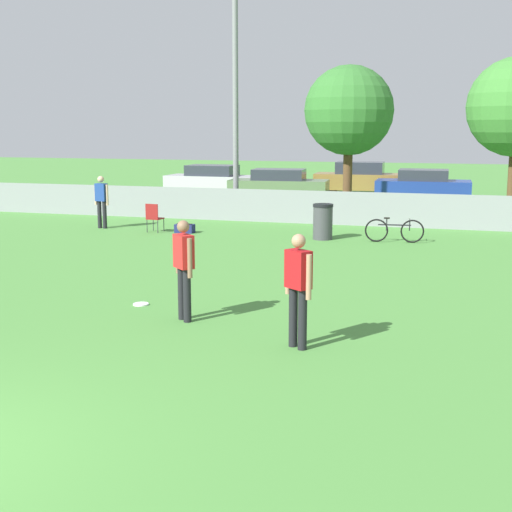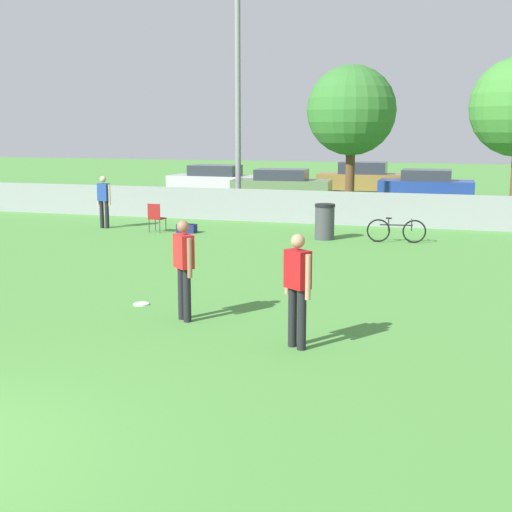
{
  "view_description": "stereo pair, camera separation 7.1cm",
  "coord_description": "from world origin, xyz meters",
  "px_view_note": "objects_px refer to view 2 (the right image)",
  "views": [
    {
      "loc": [
        5.36,
        -4.94,
        3.17
      ],
      "look_at": [
        2.0,
        6.22,
        1.05
      ],
      "focal_mm": 50.0,
      "sensor_mm": 36.0,
      "label": 1
    },
    {
      "loc": [
        5.43,
        -4.92,
        3.17
      ],
      "look_at": [
        2.0,
        6.22,
        1.05
      ],
      "focal_mm": 50.0,
      "sensor_mm": 36.0,
      "label": 2
    }
  ],
  "objects_px": {
    "bicycle_sideline": "(396,230)",
    "player_defender_red": "(297,283)",
    "frisbee_disc": "(141,304)",
    "parked_car_silver": "(215,180)",
    "light_pole": "(238,63)",
    "parked_car_blue": "(426,185)",
    "folding_chair_sideline": "(156,216)",
    "gear_bag_sideline": "(187,228)",
    "trash_bin": "(325,222)",
    "parked_car_olive": "(282,184)",
    "tree_near_pole": "(351,111)",
    "player_thrower_red": "(184,264)",
    "spectator_in_blue": "(104,199)",
    "parked_car_tan": "(363,178)"
  },
  "relations": [
    {
      "from": "frisbee_disc",
      "to": "parked_car_tan",
      "type": "xyz_separation_m",
      "value": [
        0.47,
        23.01,
        0.71
      ]
    },
    {
      "from": "trash_bin",
      "to": "gear_bag_sideline",
      "type": "height_order",
      "value": "trash_bin"
    },
    {
      "from": "gear_bag_sideline",
      "to": "parked_car_olive",
      "type": "relative_size",
      "value": 0.13
    },
    {
      "from": "trash_bin",
      "to": "parked_car_olive",
      "type": "height_order",
      "value": "parked_car_olive"
    },
    {
      "from": "bicycle_sideline",
      "to": "trash_bin",
      "type": "xyz_separation_m",
      "value": [
        -2.02,
        -0.03,
        0.17
      ]
    },
    {
      "from": "spectator_in_blue",
      "to": "parked_car_tan",
      "type": "bearing_deg",
      "value": -106.31
    },
    {
      "from": "player_thrower_red",
      "to": "bicycle_sideline",
      "type": "height_order",
      "value": "player_thrower_red"
    },
    {
      "from": "tree_near_pole",
      "to": "player_defender_red",
      "type": "bearing_deg",
      "value": -83.05
    },
    {
      "from": "parked_car_olive",
      "to": "gear_bag_sideline",
      "type": "bearing_deg",
      "value": -95.25
    },
    {
      "from": "light_pole",
      "to": "parked_car_blue",
      "type": "xyz_separation_m",
      "value": [
        6.12,
        7.91,
        -4.73
      ]
    },
    {
      "from": "trash_bin",
      "to": "parked_car_silver",
      "type": "height_order",
      "value": "parked_car_silver"
    },
    {
      "from": "parked_car_tan",
      "to": "parked_car_blue",
      "type": "height_order",
      "value": "parked_car_tan"
    },
    {
      "from": "player_thrower_red",
      "to": "parked_car_blue",
      "type": "xyz_separation_m",
      "value": [
        2.42,
        21.78,
        -0.32
      ]
    },
    {
      "from": "frisbee_disc",
      "to": "parked_car_blue",
      "type": "height_order",
      "value": "parked_car_blue"
    },
    {
      "from": "tree_near_pole",
      "to": "gear_bag_sideline",
      "type": "relative_size",
      "value": 9.2
    },
    {
      "from": "player_defender_red",
      "to": "trash_bin",
      "type": "height_order",
      "value": "player_defender_red"
    },
    {
      "from": "spectator_in_blue",
      "to": "trash_bin",
      "type": "height_order",
      "value": "spectator_in_blue"
    },
    {
      "from": "bicycle_sideline",
      "to": "player_defender_red",
      "type": "bearing_deg",
      "value": -98.71
    },
    {
      "from": "spectator_in_blue",
      "to": "light_pole",
      "type": "bearing_deg",
      "value": -117.45
    },
    {
      "from": "parked_car_silver",
      "to": "parked_car_blue",
      "type": "distance_m",
      "value": 9.9
    },
    {
      "from": "light_pole",
      "to": "trash_bin",
      "type": "bearing_deg",
      "value": -48.34
    },
    {
      "from": "folding_chair_sideline",
      "to": "trash_bin",
      "type": "bearing_deg",
      "value": -173.27
    },
    {
      "from": "trash_bin",
      "to": "gear_bag_sideline",
      "type": "xyz_separation_m",
      "value": [
        -4.27,
        0.06,
        -0.38
      ]
    },
    {
      "from": "parked_car_olive",
      "to": "parked_car_tan",
      "type": "xyz_separation_m",
      "value": [
        3.03,
        3.76,
        0.06
      ]
    },
    {
      "from": "frisbee_disc",
      "to": "parked_car_silver",
      "type": "xyz_separation_m",
      "value": [
        -6.31,
        20.88,
        0.65
      ]
    },
    {
      "from": "tree_near_pole",
      "to": "spectator_in_blue",
      "type": "distance_m",
      "value": 8.92
    },
    {
      "from": "tree_near_pole",
      "to": "frisbee_disc",
      "type": "xyz_separation_m",
      "value": [
        -1.46,
        -13.47,
        -3.69
      ]
    },
    {
      "from": "bicycle_sideline",
      "to": "parked_car_blue",
      "type": "bearing_deg",
      "value": 83.41
    },
    {
      "from": "player_defender_red",
      "to": "parked_car_silver",
      "type": "height_order",
      "value": "player_defender_red"
    },
    {
      "from": "folding_chair_sideline",
      "to": "gear_bag_sideline",
      "type": "bearing_deg",
      "value": -163.68
    },
    {
      "from": "frisbee_disc",
      "to": "parked_car_olive",
      "type": "bearing_deg",
      "value": 97.59
    },
    {
      "from": "parked_car_silver",
      "to": "parked_car_blue",
      "type": "height_order",
      "value": "parked_car_silver"
    },
    {
      "from": "player_defender_red",
      "to": "parked_car_tan",
      "type": "xyz_separation_m",
      "value": [
        -2.84,
        24.67,
        -0.24
      ]
    },
    {
      "from": "bicycle_sideline",
      "to": "gear_bag_sideline",
      "type": "xyz_separation_m",
      "value": [
        -6.28,
        0.03,
        -0.21
      ]
    },
    {
      "from": "tree_near_pole",
      "to": "gear_bag_sideline",
      "type": "height_order",
      "value": "tree_near_pole"
    },
    {
      "from": "spectator_in_blue",
      "to": "bicycle_sideline",
      "type": "distance_m",
      "value": 9.18
    },
    {
      "from": "tree_near_pole",
      "to": "parked_car_olive",
      "type": "relative_size",
      "value": 1.18
    },
    {
      "from": "gear_bag_sideline",
      "to": "parked_car_silver",
      "type": "bearing_deg",
      "value": 106.49
    },
    {
      "from": "frisbee_disc",
      "to": "parked_car_silver",
      "type": "height_order",
      "value": "parked_car_silver"
    },
    {
      "from": "player_defender_red",
      "to": "folding_chair_sideline",
      "type": "relative_size",
      "value": 1.91
    },
    {
      "from": "light_pole",
      "to": "player_thrower_red",
      "type": "relative_size",
      "value": 5.49
    },
    {
      "from": "light_pole",
      "to": "player_defender_red",
      "type": "distance_m",
      "value": 16.49
    },
    {
      "from": "spectator_in_blue",
      "to": "frisbee_disc",
      "type": "xyz_separation_m",
      "value": [
        5.52,
        -8.66,
        -0.92
      ]
    },
    {
      "from": "parked_car_silver",
      "to": "parked_car_blue",
      "type": "bearing_deg",
      "value": 1.99
    },
    {
      "from": "folding_chair_sideline",
      "to": "parked_car_silver",
      "type": "height_order",
      "value": "parked_car_silver"
    },
    {
      "from": "frisbee_disc",
      "to": "parked_car_blue",
      "type": "relative_size",
      "value": 0.07
    },
    {
      "from": "folding_chair_sideline",
      "to": "parked_car_tan",
      "type": "distance_m",
      "value": 15.24
    },
    {
      "from": "bicycle_sideline",
      "to": "folding_chair_sideline",
      "type": "bearing_deg",
      "value": 174.38
    },
    {
      "from": "frisbee_disc",
      "to": "folding_chair_sideline",
      "type": "xyz_separation_m",
      "value": [
        -3.58,
        8.32,
        0.48
      ]
    },
    {
      "from": "tree_near_pole",
      "to": "player_thrower_red",
      "type": "relative_size",
      "value": 3.14
    }
  ]
}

